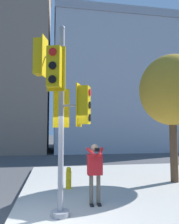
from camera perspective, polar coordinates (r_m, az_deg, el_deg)
sidewalk_corner at (r=9.03m, az=10.77°, el=-17.96°), size 8.00×8.00×0.17m
traffic_signal_pole at (r=5.35m, az=-7.69°, el=3.81°), size 1.41×1.44×4.61m
person_photographer at (r=6.12m, az=1.43°, el=-14.42°), size 0.50×0.53×1.62m
street_tree at (r=9.35m, az=20.73°, el=5.25°), size 2.56×2.56×5.00m
fire_hydrant at (r=7.84m, az=-5.47°, el=-16.74°), size 0.19×0.25×0.73m
building_right at (r=27.87m, az=8.83°, el=5.50°), size 17.31×13.98×14.08m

